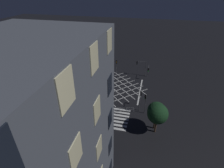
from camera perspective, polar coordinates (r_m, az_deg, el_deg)
ground_plane at (r=42.20m, az=0.00°, el=-1.18°), size 200.00×200.00×0.00m
road_markings at (r=37.29m, az=-1.64°, el=-5.84°), size 16.92×21.97×0.01m
traffic_light_median_south at (r=34.68m, az=-2.00°, el=-3.71°), size 0.36×0.39×3.62m
traffic_light_median_north at (r=47.66m, az=1.44°, el=6.50°), size 0.36×0.39×4.01m
traffic_light_se_main at (r=33.08m, az=10.83°, el=-5.21°), size 0.39×0.36×4.27m
traffic_light_se_cross at (r=34.61m, az=9.25°, el=-4.11°), size 0.36×1.89×3.64m
traffic_light_ne_main at (r=47.29m, az=9.39°, el=6.15°), size 2.58×0.36×4.15m
traffic_light_sw_main at (r=36.33m, az=-12.89°, el=-1.47°), size 1.98×0.36×4.58m
traffic_light_ne_cross at (r=46.05m, az=11.78°, el=4.56°), size 0.36×2.29×3.49m
street_lamp_east at (r=31.90m, az=-24.26°, el=-3.42°), size 0.48×0.48×8.32m
street_lamp_west at (r=42.56m, az=-17.30°, el=5.99°), size 0.51×0.51×7.68m
street_tree_near at (r=29.70m, az=14.31°, el=-8.48°), size 2.98×2.98×5.30m
street_tree_far at (r=29.00m, az=14.68°, el=-9.38°), size 3.35×3.35×5.57m
pedestrian_railing at (r=34.15m, az=-0.00°, el=-8.27°), size 8.28×2.00×1.05m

